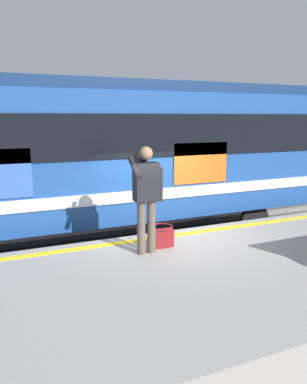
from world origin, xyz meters
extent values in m
plane|color=#4C4742|center=(0.00, 0.00, 0.00)|extent=(24.42, 24.42, 0.00)
cube|color=gray|center=(0.00, 1.91, 0.48)|extent=(12.08, 3.81, 0.96)
cube|color=yellow|center=(0.00, 0.30, 0.97)|extent=(11.83, 0.16, 0.01)
cube|color=slate|center=(0.00, -1.42, 0.08)|extent=(15.70, 0.08, 0.16)
cube|color=slate|center=(0.00, -2.86, 0.08)|extent=(15.70, 0.08, 0.16)
cube|color=#1E478C|center=(0.97, -2.14, 2.35)|extent=(12.17, 2.88, 2.79)
cube|color=navy|center=(0.97, -2.14, 3.86)|extent=(11.93, 2.65, 0.24)
cube|color=black|center=(0.97, -0.68, 2.84)|extent=(11.57, 0.03, 0.90)
cube|color=silver|center=(0.97, -0.68, 1.58)|extent=(11.57, 0.03, 0.24)
cube|color=#D85919|center=(-1.16, -0.68, 2.21)|extent=(1.34, 0.02, 0.91)
cylinder|color=black|center=(-2.99, -0.99, 0.58)|extent=(0.84, 0.12, 0.84)
cylinder|color=black|center=(-2.99, -3.29, 0.58)|extent=(0.84, 0.12, 0.84)
cylinder|color=brown|center=(0.68, 0.92, 1.42)|extent=(0.14, 0.14, 0.91)
cylinder|color=brown|center=(0.86, 0.92, 1.42)|extent=(0.14, 0.14, 0.91)
cube|color=black|center=(0.77, 0.92, 2.19)|extent=(0.40, 0.24, 0.63)
sphere|color=black|center=(0.77, 0.76, 2.48)|extent=(0.20, 0.20, 0.20)
sphere|color=#997051|center=(0.77, 0.92, 2.65)|extent=(0.22, 0.22, 0.22)
cylinder|color=black|center=(0.52, 0.92, 2.13)|extent=(0.09, 0.09, 0.56)
cylinder|color=black|center=(1.00, 1.00, 2.45)|extent=(0.09, 0.42, 0.33)
cube|color=black|center=(1.00, 1.10, 2.61)|extent=(0.07, 0.02, 0.15)
cube|color=maroon|center=(0.42, 0.78, 1.13)|extent=(0.40, 0.14, 0.32)
torus|color=maroon|center=(0.42, 0.78, 1.35)|extent=(0.36, 0.36, 0.02)
camera|label=1|loc=(2.79, 6.13, 3.22)|focal=32.78mm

